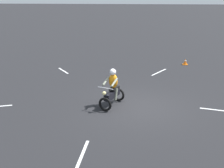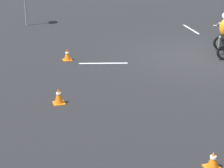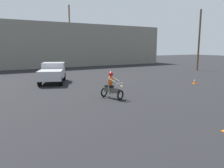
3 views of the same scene
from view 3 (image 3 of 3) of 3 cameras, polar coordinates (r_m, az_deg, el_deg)
name	(u,v)px [view 3 (image 3 of 3)]	position (r m, az deg, el deg)	size (l,w,h in m)	color
motorcycle_rider_background	(112,87)	(13.46, -0.12, -0.71)	(1.07, 1.55, 1.66)	black
pickup_truck	(53,72)	(19.96, -15.27, 2.94)	(3.38, 4.55, 1.73)	black
traffic_cone_near_right	(195,82)	(20.07, 20.84, 0.60)	(0.32, 0.32, 0.42)	orange
utility_pole_near	(199,40)	(31.82, 21.79, 10.53)	(0.24, 0.24, 7.98)	brown
utility_pole_far	(70,36)	(37.25, -10.95, 12.20)	(0.24, 0.24, 9.77)	brown
building_backdrop	(70,45)	(40.80, -11.02, 9.86)	(30.99, 11.78, 6.78)	gray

